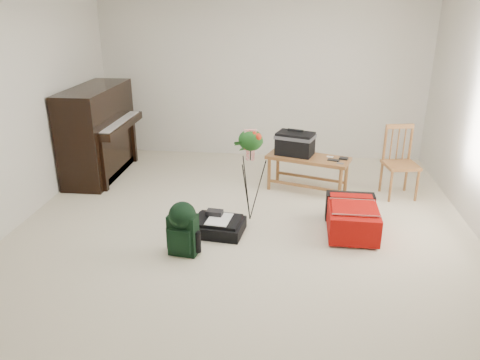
# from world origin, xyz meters

# --- Properties ---
(floor) EXTENTS (5.00, 5.50, 0.01)m
(floor) POSITION_xyz_m (0.00, 0.00, 0.00)
(floor) COLOR beige
(floor) RESTS_ON ground
(wall_back) EXTENTS (5.00, 0.04, 2.50)m
(wall_back) POSITION_xyz_m (0.00, 2.75, 1.25)
(wall_back) COLOR silver
(wall_back) RESTS_ON floor
(wall_left) EXTENTS (0.04, 5.50, 2.50)m
(wall_left) POSITION_xyz_m (-2.50, 0.00, 1.25)
(wall_left) COLOR silver
(wall_left) RESTS_ON floor
(piano) EXTENTS (0.71, 1.50, 1.25)m
(piano) POSITION_xyz_m (-2.19, 1.60, 0.60)
(piano) COLOR black
(piano) RESTS_ON floor
(bench) EXTENTS (1.12, 0.72, 0.80)m
(bench) POSITION_xyz_m (0.59, 1.31, 0.57)
(bench) COLOR olive
(bench) RESTS_ON floor
(dining_chair) EXTENTS (0.46, 0.46, 0.90)m
(dining_chair) POSITION_xyz_m (1.87, 1.28, 0.44)
(dining_chair) COLOR olive
(dining_chair) RESTS_ON floor
(red_suitcase) EXTENTS (0.54, 0.77, 0.33)m
(red_suitcase) POSITION_xyz_m (1.18, 0.22, 0.17)
(red_suitcase) COLOR #BF0E08
(red_suitcase) RESTS_ON floor
(black_duffel) EXTENTS (0.59, 0.50, 0.23)m
(black_duffel) POSITION_xyz_m (-0.26, -0.00, 0.08)
(black_duffel) COLOR black
(black_duffel) RESTS_ON floor
(green_backpack) EXTENTS (0.30, 0.28, 0.55)m
(green_backpack) POSITION_xyz_m (-0.52, -0.48, 0.30)
(green_backpack) COLOR black
(green_backpack) RESTS_ON floor
(flower_stand) EXTENTS (0.37, 0.37, 1.09)m
(flower_stand) POSITION_xyz_m (0.06, 0.37, 0.53)
(flower_stand) COLOR black
(flower_stand) RESTS_ON floor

